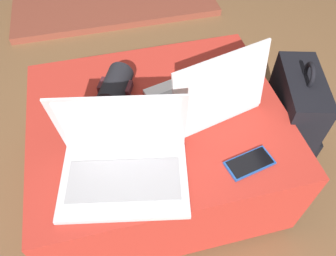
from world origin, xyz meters
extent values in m
plane|color=brown|center=(0.00, 0.00, 0.00)|extent=(14.00, 14.00, 0.00)
cube|color=maroon|center=(0.00, 0.00, 0.03)|extent=(0.86, 0.72, 0.05)
cube|color=#B22D23|center=(0.00, 0.00, 0.24)|extent=(0.90, 0.75, 0.37)
cube|color=silver|center=(-0.15, -0.23, 0.43)|extent=(0.42, 0.33, 0.02)
cube|color=#9E9EA3|center=(-0.15, -0.24, 0.44)|extent=(0.35, 0.20, 0.00)
cube|color=silver|center=(-0.13, -0.13, 0.57)|extent=(0.38, 0.12, 0.25)
cube|color=white|center=(-0.13, -0.13, 0.57)|extent=(0.34, 0.10, 0.23)
cube|color=silver|center=(0.17, 0.04, 0.43)|extent=(0.39, 0.33, 0.02)
cube|color=#9E9EA3|center=(0.16, 0.04, 0.44)|extent=(0.32, 0.21, 0.00)
cube|color=silver|center=(0.19, -0.07, 0.57)|extent=(0.34, 0.12, 0.25)
cube|color=white|center=(0.19, -0.07, 0.57)|extent=(0.30, 0.11, 0.22)
cube|color=#1E4C9E|center=(0.23, -0.27, 0.43)|extent=(0.16, 0.10, 0.01)
cube|color=black|center=(0.23, -0.27, 0.43)|extent=(0.15, 0.09, 0.00)
cube|color=black|center=(0.54, -0.02, 0.24)|extent=(0.22, 0.34, 0.49)
cube|color=black|center=(0.63, -0.04, 0.15)|extent=(0.12, 0.26, 0.22)
torus|color=black|center=(0.54, -0.02, 0.51)|extent=(0.04, 0.09, 0.09)
cylinder|color=black|center=(-0.12, 0.13, 0.47)|extent=(0.15, 0.19, 0.09)
cube|color=#441B20|center=(-0.12, 0.13, 0.47)|extent=(0.13, 0.10, 0.03)
cube|color=brown|center=(0.00, 1.40, 0.02)|extent=(1.40, 0.50, 0.04)
camera|label=1|loc=(-0.14, -0.74, 1.29)|focal=35.00mm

